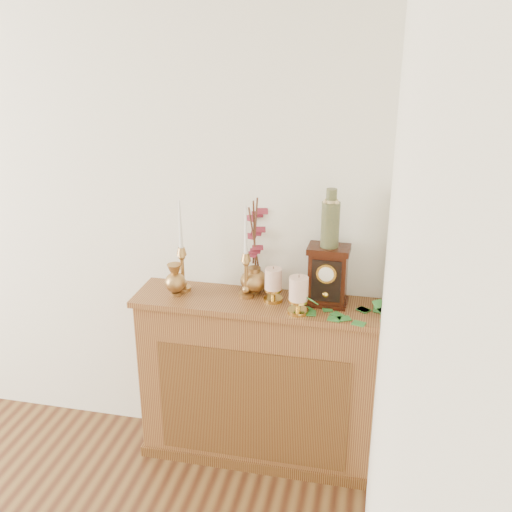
% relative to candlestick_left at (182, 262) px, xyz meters
% --- Properties ---
extents(console_shelf, '(1.24, 0.34, 0.93)m').
position_rel_candlestick_left_xyz_m(console_shelf, '(0.40, -0.03, -0.65)').
color(console_shelf, olive).
rests_on(console_shelf, ground).
extents(candlestick_left, '(0.08, 0.08, 0.48)m').
position_rel_candlestick_left_xyz_m(candlestick_left, '(0.00, 0.00, 0.00)').
color(candlestick_left, '#A57B42').
rests_on(candlestick_left, console_shelf).
extents(candlestick_center, '(0.08, 0.08, 0.47)m').
position_rel_candlestick_left_xyz_m(candlestick_center, '(0.33, -0.00, -0.00)').
color(candlestick_center, '#A57B42').
rests_on(candlestick_center, console_shelf).
extents(bud_vase, '(0.10, 0.10, 0.17)m').
position_rel_candlestick_left_xyz_m(bud_vase, '(-0.02, -0.07, -0.07)').
color(bud_vase, '#A57B42').
rests_on(bud_vase, console_shelf).
extents(ginger_jar, '(0.21, 0.22, 0.51)m').
position_rel_candlestick_left_xyz_m(ginger_jar, '(0.36, 0.09, 0.07)').
color(ginger_jar, '#A57B42').
rests_on(ginger_jar, console_shelf).
extents(pillar_candle_left, '(0.09, 0.09, 0.18)m').
position_rel_candlestick_left_xyz_m(pillar_candle_left, '(0.47, -0.02, -0.06)').
color(pillar_candle_left, gold).
rests_on(pillar_candle_left, console_shelf).
extents(pillar_candle_right, '(0.10, 0.10, 0.19)m').
position_rel_candlestick_left_xyz_m(pillar_candle_right, '(0.61, -0.13, -0.05)').
color(pillar_candle_right, gold).
rests_on(pillar_candle_right, console_shelf).
extents(ivy_garland, '(0.49, 0.24, 0.09)m').
position_rel_candlestick_left_xyz_m(ivy_garland, '(0.78, -0.10, -0.14)').
color(ivy_garland, '#2A6D29').
rests_on(ivy_garland, console_shelf).
extents(mantel_clock, '(0.20, 0.14, 0.30)m').
position_rel_candlestick_left_xyz_m(mantel_clock, '(0.73, 0.00, -0.01)').
color(mantel_clock, black).
rests_on(mantel_clock, console_shelf).
extents(ceramic_vase, '(0.09, 0.09, 0.28)m').
position_rel_candlestick_left_xyz_m(ceramic_vase, '(0.73, 0.00, 0.26)').
color(ceramic_vase, '#193329').
rests_on(ceramic_vase, mantel_clock).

